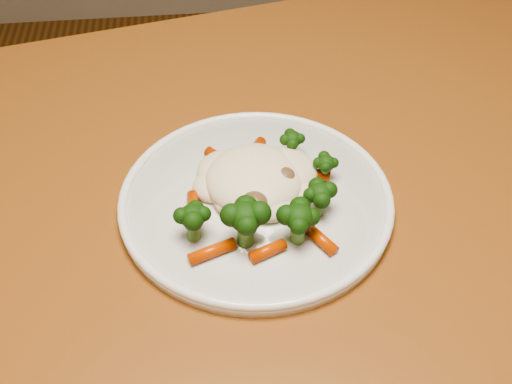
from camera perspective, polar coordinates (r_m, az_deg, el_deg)
The scene contains 3 objects.
dining_table at distance 0.78m, azimuth -0.68°, elevation -5.06°, with size 1.27×0.98×0.75m.
plate at distance 0.67m, azimuth -0.00°, elevation -0.85°, with size 0.28×0.28×0.01m, color white.
meal at distance 0.65m, azimuth 0.36°, elevation 0.53°, with size 0.18×0.18×0.05m.
Camera 1 is at (-0.39, -0.77, 1.23)m, focal length 45.00 mm.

